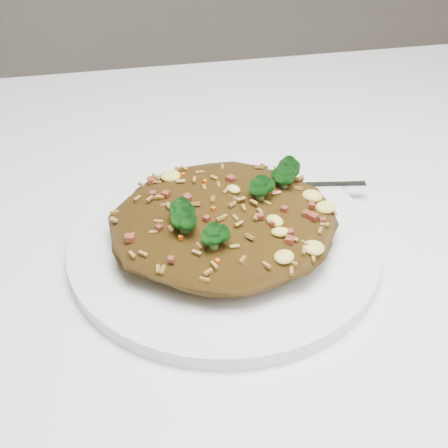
% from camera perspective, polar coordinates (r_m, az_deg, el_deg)
% --- Properties ---
extents(dining_table, '(1.20, 0.80, 0.75)m').
position_cam_1_polar(dining_table, '(0.61, 2.86, -8.58)').
color(dining_table, white).
rests_on(dining_table, ground).
extents(plate, '(0.27, 0.27, 0.01)m').
position_cam_1_polar(plate, '(0.54, -0.00, -1.85)').
color(plate, white).
rests_on(plate, dining_table).
extents(fried_rice, '(0.19, 0.17, 0.06)m').
position_cam_1_polar(fried_rice, '(0.52, 0.05, 0.92)').
color(fried_rice, brown).
rests_on(fried_rice, plate).
extents(fork, '(0.16, 0.04, 0.00)m').
position_cam_1_polar(fork, '(0.60, 6.02, 3.49)').
color(fork, silver).
rests_on(fork, plate).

